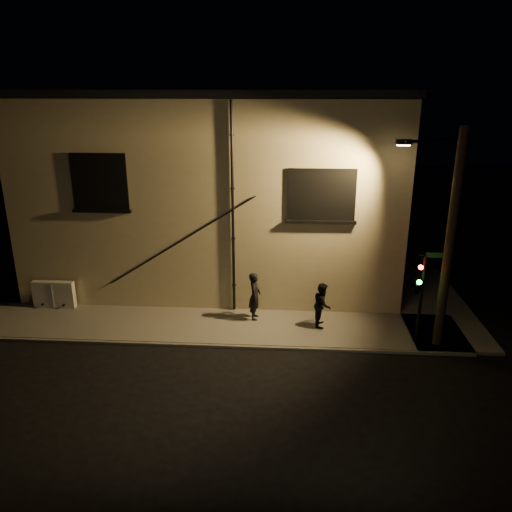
# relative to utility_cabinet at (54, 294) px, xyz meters

# --- Properties ---
(ground) EXTENTS (90.00, 90.00, 0.00)m
(ground) POSITION_rel_utility_cabinet_xyz_m (9.33, -2.70, -0.69)
(ground) COLOR black
(sidewalk) EXTENTS (21.00, 16.00, 0.12)m
(sidewalk) POSITION_rel_utility_cabinet_xyz_m (10.55, 1.69, -0.63)
(sidewalk) COLOR #626058
(sidewalk) RESTS_ON ground
(building) EXTENTS (16.20, 12.23, 8.80)m
(building) POSITION_rel_utility_cabinet_xyz_m (6.33, 6.29, 3.71)
(building) COLOR #BFB389
(building) RESTS_ON ground
(utility_cabinet) EXTENTS (1.74, 0.29, 1.14)m
(utility_cabinet) POSITION_rel_utility_cabinet_xyz_m (0.00, 0.00, 0.00)
(utility_cabinet) COLOR beige
(utility_cabinet) RESTS_ON sidewalk
(pedestrian_a) EXTENTS (0.49, 0.72, 1.92)m
(pedestrian_a) POSITION_rel_utility_cabinet_xyz_m (8.43, -0.53, 0.39)
(pedestrian_a) COLOR black
(pedestrian_a) RESTS_ON sidewalk
(pedestrian_b) EXTENTS (0.75, 0.92, 1.74)m
(pedestrian_b) POSITION_rel_utility_cabinet_xyz_m (11.06, -0.96, 0.30)
(pedestrian_b) COLOR black
(pedestrian_b) RESTS_ON sidewalk
(traffic_signal) EXTENTS (1.28, 2.00, 3.40)m
(traffic_signal) POSITION_rel_utility_cabinet_xyz_m (14.22, -2.14, 1.71)
(traffic_signal) COLOR black
(traffic_signal) RESTS_ON sidewalk
(streetlamp_pole) EXTENTS (2.06, 1.40, 7.77)m
(streetlamp_pole) POSITION_rel_utility_cabinet_xyz_m (15.06, -2.09, 3.39)
(streetlamp_pole) COLOR black
(streetlamp_pole) RESTS_ON ground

